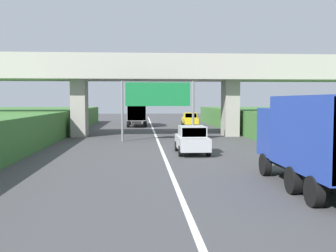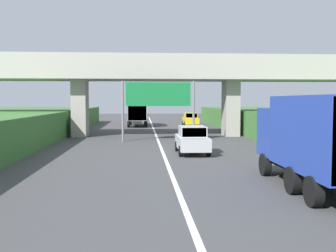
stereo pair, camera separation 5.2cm
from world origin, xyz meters
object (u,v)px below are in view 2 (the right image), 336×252
at_px(overhead_highway_sign, 158,98).
at_px(car_yellow, 191,119).
at_px(truck_blue, 316,137).
at_px(car_silver, 192,140).
at_px(truck_red, 138,111).

bearing_deg(overhead_highway_sign, car_yellow, 75.31).
xyz_separation_m(overhead_highway_sign, truck_blue, (5.03, -17.67, -1.58)).
distance_m(overhead_highway_sign, truck_blue, 18.44).
bearing_deg(car_silver, truck_blue, -72.09).
xyz_separation_m(truck_red, car_silver, (3.67, -26.43, -1.08)).
bearing_deg(truck_blue, overhead_highway_sign, 105.89).
relative_size(truck_blue, car_silver, 1.78).
bearing_deg(car_silver, truck_red, 97.91).
xyz_separation_m(truck_red, car_yellow, (6.80, -0.13, -1.08)).
height_order(truck_red, car_yellow, truck_red).
distance_m(truck_red, car_yellow, 6.89).
relative_size(overhead_highway_sign, truck_red, 0.81).
bearing_deg(overhead_highway_sign, truck_red, 95.75).
bearing_deg(car_silver, car_yellow, 83.20).
relative_size(overhead_highway_sign, car_silver, 1.43).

